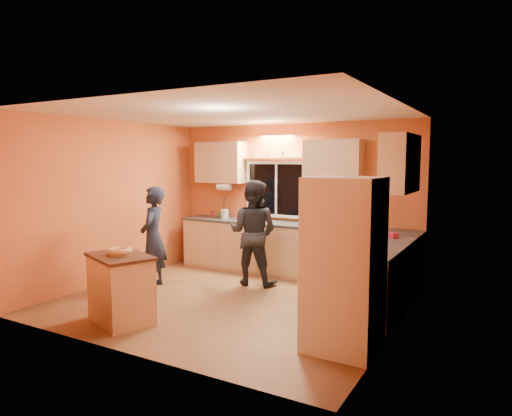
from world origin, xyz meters
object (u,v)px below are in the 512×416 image
Objects in this scene: person_left at (153,237)px; person_center at (253,233)px; refrigerator at (344,264)px; person_right at (327,250)px; island at (121,288)px.

person_left is 1.55m from person_center.
refrigerator is 1.09× the size of person_center.
person_center is 1.00× the size of person_right.
person_left is 0.94× the size of person_right.
person_right is (2.77, 0.16, 0.05)m from person_left.
person_right reaches higher than person_left.
person_right is (2.07, 1.51, 0.41)m from island.
person_center reaches higher than island.
island is (-2.62, -0.55, -0.48)m from refrigerator.
person_left is 2.77m from person_right.
refrigerator reaches higher than person_center.
person_center is at bearing 78.52° from person_right.
refrigerator is 3.41m from person_left.
person_center is at bearing 98.14° from island.
person_right reaches higher than island.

